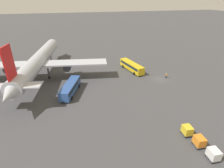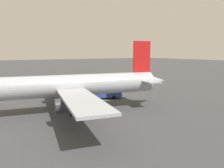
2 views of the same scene
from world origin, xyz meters
name	(u,v)px [view 2 (image 2 of 2)]	position (x,y,z in m)	size (l,w,h in m)	color
ground_plane	(63,85)	(0.00, 0.00, 0.00)	(600.00, 600.00, 0.00)	#424244
airplane	(61,86)	(12.80, 38.12, 5.87)	(51.59, 45.04, 15.63)	#B2B7C1
shuttle_bus_near	(40,85)	(9.85, 6.03, 1.83)	(13.15, 4.84, 3.03)	gold
shuttle_bus_far	(101,92)	(-1.36, 29.24, 1.83)	(11.81, 6.88, 3.03)	#2D5199
baggage_tug	(148,80)	(-36.22, 8.96, 0.94)	(2.46, 1.73, 2.10)	#333338
worker_person	(60,82)	(0.27, -2.77, 0.87)	(0.38, 0.38, 1.74)	#1E1E2D
cargo_cart_white	(138,79)	(-31.45, 7.93, 1.19)	(2.14, 1.86, 2.06)	#38383D
cargo_cart_orange	(133,80)	(-28.33, 8.17, 1.19)	(2.14, 1.86, 2.06)	#38383D
cargo_cart_yellow	(127,81)	(-25.21, 8.39, 1.19)	(2.14, 1.86, 2.06)	#38383D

